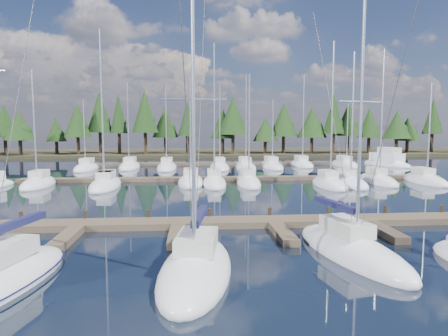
{
  "coord_description": "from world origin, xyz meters",
  "views": [
    {
      "loc": [
        -5.07,
        -6.81,
        6.18
      ],
      "look_at": [
        -2.82,
        22.0,
        3.28
      ],
      "focal_mm": 32.0,
      "sensor_mm": 36.0,
      "label": 1
    }
  ],
  "objects": [
    {
      "name": "ground",
      "position": [
        0.0,
        30.0,
        0.0
      ],
      "size": [
        260.0,
        260.0,
        0.0
      ],
      "primitive_type": "plane",
      "color": "black",
      "rests_on": "ground"
    },
    {
      "name": "far_shore",
      "position": [
        0.0,
        90.0,
        0.3
      ],
      "size": [
        220.0,
        30.0,
        0.6
      ],
      "primitive_type": "cube",
      "color": "#2E2A1A",
      "rests_on": "ground"
    },
    {
      "name": "main_dock",
      "position": [
        0.0,
        17.36,
        0.2
      ],
      "size": [
        44.0,
        6.13,
        0.9
      ],
      "color": "brown",
      "rests_on": "ground"
    },
    {
      "name": "back_docks",
      "position": [
        0.0,
        49.58,
        0.2
      ],
      "size": [
        50.0,
        21.8,
        0.4
      ],
      "color": "brown",
      "rests_on": "ground"
    },
    {
      "name": "front_sailboat_2",
      "position": [
        -4.98,
        9.49,
        0.28
      ],
      "size": [
        4.04,
        8.65,
        13.26
      ],
      "color": "silver",
      "rests_on": "ground"
    },
    {
      "name": "front_sailboat_3",
      "position": [
        2.51,
        11.52,
        0.29
      ],
      "size": [
        4.26,
        9.23,
        13.4
      ],
      "color": "silver",
      "rests_on": "ground"
    },
    {
      "name": "back_sailboat_rows",
      "position": [
        -0.13,
        45.51,
        0.27
      ],
      "size": [
        45.13,
        30.91,
        16.72
      ],
      "color": "silver",
      "rests_on": "ground"
    },
    {
      "name": "motor_yacht_right",
      "position": [
        26.83,
        56.49,
        0.54
      ],
      "size": [
        6.15,
        10.45,
        4.97
      ],
      "color": "silver",
      "rests_on": "ground"
    },
    {
      "name": "tree_line",
      "position": [
        -3.07,
        80.16,
        7.54
      ],
      "size": [
        183.51,
        11.49,
        13.65
      ],
      "color": "black",
      "rests_on": "far_shore"
    }
  ]
}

